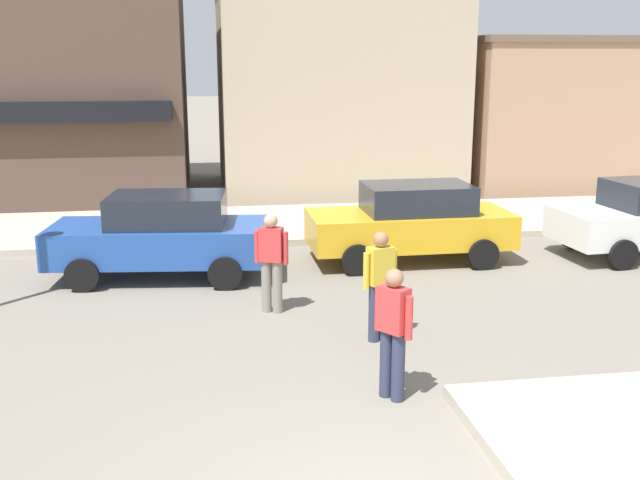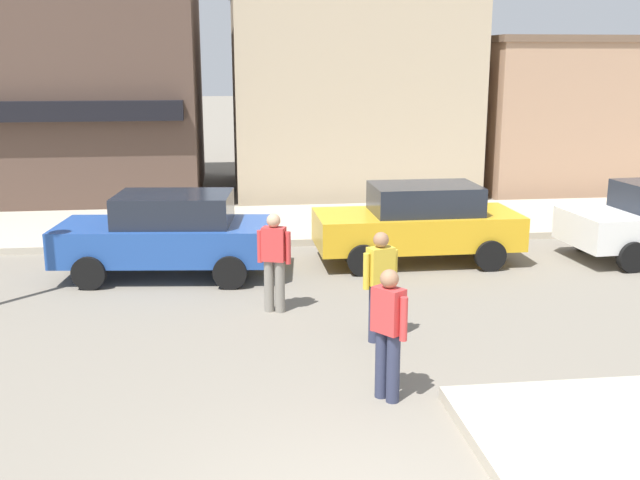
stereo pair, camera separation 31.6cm
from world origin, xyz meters
name	(u,v)px [view 2 (the right image)]	position (x,y,z in m)	size (l,w,h in m)	color
kerb_far	(275,224)	(0.00, 12.13, 0.07)	(80.00, 4.00, 0.15)	#B7AD99
parked_car_nearest	(169,234)	(-2.21, 8.19, 0.81)	(4.16, 2.21, 1.56)	#234C9E
parked_car_second	(418,222)	(2.64, 8.60, 0.81)	(4.01, 1.90, 1.56)	gold
pedestrian_crossing_near	(388,331)	(0.70, 2.52, 0.87)	(0.40, 0.50, 1.61)	#2D334C
pedestrian_crossing_far	(380,283)	(1.00, 4.41, 0.87)	(0.55, 0.33, 1.61)	#2D334C
pedestrian_kerb_side	(274,259)	(-0.41, 5.88, 0.87)	(0.55, 0.33, 1.61)	gray
building_corner_shop	(5,72)	(-7.45, 17.73, 3.59)	(11.46, 7.68, 7.17)	brown
building_storefront_left_near	(347,90)	(2.65, 17.75, 3.05)	(7.09, 6.18, 6.09)	tan
building_storefront_left_mid	(581,111)	(10.50, 18.00, 2.32)	(8.03, 6.72, 4.63)	tan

